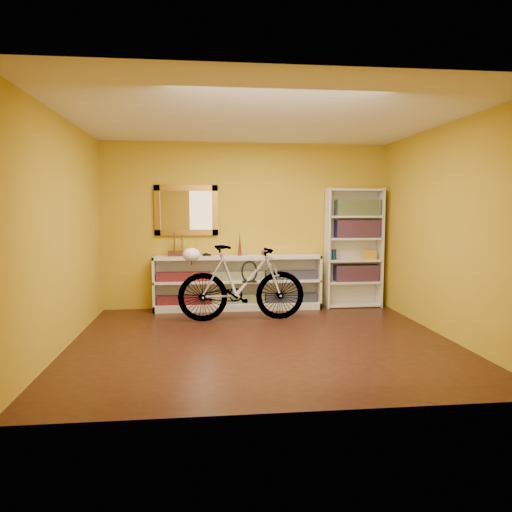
{
  "coord_description": "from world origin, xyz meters",
  "views": [
    {
      "loc": [
        -0.68,
        -5.44,
        1.56
      ],
      "look_at": [
        0.0,
        0.7,
        0.95
      ],
      "focal_mm": 33.02,
      "sensor_mm": 36.0,
      "label": 1
    }
  ],
  "objects": [
    {
      "name": "book_row_b",
      "position": [
        1.75,
        1.84,
        1.25
      ],
      "size": [
        0.7,
        0.22,
        0.28
      ],
      "primitive_type": "cube",
      "color": "maroon",
      "rests_on": "bookcase"
    },
    {
      "name": "model_ship",
      "position": [
        -1.08,
        1.81,
        1.03
      ],
      "size": [
        0.31,
        0.12,
        0.37
      ],
      "primitive_type": null,
      "rotation": [
        0.0,
        0.0,
        -0.0
      ],
      "color": "#3B1C10",
      "rests_on": "console_unit"
    },
    {
      "name": "decorative_orb",
      "position": [
        0.25,
        1.81,
        0.89
      ],
      "size": [
        0.08,
        0.08,
        0.08
      ],
      "primitive_type": "sphere",
      "color": "brown",
      "rests_on": "console_unit"
    },
    {
      "name": "bookcase",
      "position": [
        1.7,
        1.84,
        0.95
      ],
      "size": [
        0.9,
        0.3,
        1.9
      ],
      "primitive_type": null,
      "color": "silver",
      "rests_on": "floor"
    },
    {
      "name": "ceiling",
      "position": [
        0.0,
        0.0,
        2.6
      ],
      "size": [
        4.5,
        4.0,
        0.01
      ],
      "primitive_type": "cube",
      "color": "silver",
      "rests_on": "ground"
    },
    {
      "name": "floor",
      "position": [
        0.0,
        0.0,
        -0.01
      ],
      "size": [
        4.5,
        4.0,
        0.01
      ],
      "primitive_type": "cube",
      "color": "black",
      "rests_on": "ground"
    },
    {
      "name": "gilt_mirror",
      "position": [
        -0.95,
        1.97,
        1.55
      ],
      "size": [
        0.98,
        0.06,
        0.78
      ],
      "primitive_type": "cube",
      "color": "brown",
      "rests_on": "back_wall"
    },
    {
      "name": "book_row_c",
      "position": [
        1.75,
        1.84,
        1.59
      ],
      "size": [
        0.7,
        0.22,
        0.25
      ],
      "primitive_type": "cube",
      "color": "navy",
      "rests_on": "bookcase"
    },
    {
      "name": "bicycle",
      "position": [
        -0.16,
        1.07,
        0.54
      ],
      "size": [
        0.51,
        1.83,
        1.07
      ],
      "primitive_type": "imported",
      "rotation": [
        0.0,
        0.0,
        1.59
      ],
      "color": "silver",
      "rests_on": "floor"
    },
    {
      "name": "console_unit",
      "position": [
        -0.16,
        1.81,
        0.42
      ],
      "size": [
        2.6,
        0.35,
        0.85
      ],
      "primitive_type": null,
      "color": "silver",
      "rests_on": "floor"
    },
    {
      "name": "u_lock",
      "position": [
        -0.05,
        1.07,
        0.7
      ],
      "size": [
        0.23,
        0.02,
        0.23
      ],
      "primitive_type": "torus",
      "rotation": [
        1.57,
        0.0,
        0.0
      ],
      "color": "black",
      "rests_on": "bicycle"
    },
    {
      "name": "yellow_bag",
      "position": [
        1.95,
        1.8,
        0.84
      ],
      "size": [
        0.2,
        0.14,
        0.15
      ],
      "primitive_type": "cube",
      "rotation": [
        0.0,
        0.0,
        0.07
      ],
      "color": "gold",
      "rests_on": "bookcase"
    },
    {
      "name": "cd_row_lower",
      "position": [
        -0.16,
        1.79,
        0.17
      ],
      "size": [
        2.5,
        0.13,
        0.14
      ],
      "primitive_type": "cube",
      "color": "black",
      "rests_on": "console_unit"
    },
    {
      "name": "travel_mug",
      "position": [
        1.37,
        1.82,
        0.85
      ],
      "size": [
        0.08,
        0.08,
        0.17
      ],
      "primitive_type": "cylinder",
      "color": "#163A9A",
      "rests_on": "bookcase"
    },
    {
      "name": "book_row_a",
      "position": [
        1.75,
        1.84,
        0.55
      ],
      "size": [
        0.7,
        0.22,
        0.26
      ],
      "primitive_type": "cube",
      "color": "maroon",
      "rests_on": "bookcase"
    },
    {
      "name": "back_wall",
      "position": [
        0.0,
        2.0,
        1.3
      ],
      "size": [
        4.5,
        0.01,
        2.6
      ],
      "primitive_type": "cube",
      "color": "#B6921B",
      "rests_on": "ground"
    },
    {
      "name": "bronze_ornament",
      "position": [
        -0.13,
        1.81,
        1.03
      ],
      "size": [
        0.06,
        0.06,
        0.37
      ],
      "primitive_type": "cone",
      "color": "brown",
      "rests_on": "console_unit"
    },
    {
      "name": "wall_socket",
      "position": [
        0.9,
        1.99,
        0.25
      ],
      "size": [
        0.09,
        0.02,
        0.09
      ],
      "primitive_type": "cube",
      "color": "silver",
      "rests_on": "back_wall"
    },
    {
      "name": "left_wall",
      "position": [
        -2.25,
        0.0,
        1.3
      ],
      "size": [
        0.01,
        4.0,
        2.6
      ],
      "primitive_type": "cube",
      "color": "#B6921B",
      "rests_on": "ground"
    },
    {
      "name": "red_tin",
      "position": [
        1.5,
        1.87,
        1.56
      ],
      "size": [
        0.19,
        0.19,
        0.2
      ],
      "primitive_type": "cube",
      "rotation": [
        0.0,
        0.0,
        0.27
      ],
      "color": "maroon",
      "rests_on": "bookcase"
    },
    {
      "name": "cd_row_upper",
      "position": [
        -0.16,
        1.79,
        0.54
      ],
      "size": [
        2.5,
        0.13,
        0.14
      ],
      "primitive_type": "cube",
      "color": "navy",
      "rests_on": "console_unit"
    },
    {
      "name": "helmet",
      "position": [
        -0.86,
        1.05,
        0.94
      ],
      "size": [
        0.24,
        0.23,
        0.18
      ],
      "primitive_type": "ellipsoid",
      "color": "white",
      "rests_on": "bicycle"
    },
    {
      "name": "right_wall",
      "position": [
        2.25,
        0.0,
        1.3
      ],
      "size": [
        0.01,
        4.0,
        2.6
      ],
      "primitive_type": "cube",
      "color": "#B6921B",
      "rests_on": "ground"
    },
    {
      "name": "toy_car",
      "position": [
        -0.64,
        1.81,
        0.85
      ],
      "size": [
        0.0,
        0.0,
        0.0
      ],
      "primitive_type": "imported",
      "rotation": [
        0.0,
        0.0,
        1.52
      ],
      "color": "black",
      "rests_on": "console_unit"
    }
  ]
}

